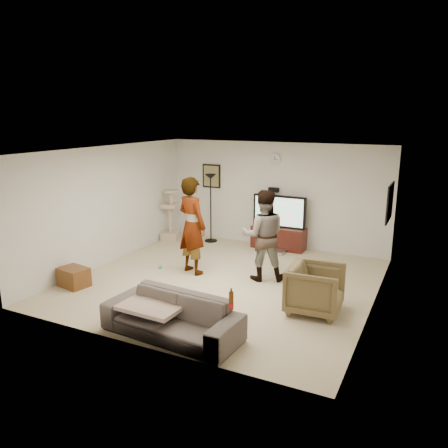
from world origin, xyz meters
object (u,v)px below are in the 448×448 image
at_px(cat_tree, 170,214).
at_px(person_right, 263,235).
at_px(side_table, 74,277).
at_px(tv, 279,211).
at_px(floor_lamp, 211,208).
at_px(sofa, 172,316).
at_px(beer_bottle, 231,301).
at_px(tv_stand, 279,238).
at_px(armchair, 315,289).
at_px(person_left, 192,226).

xyz_separation_m(cat_tree, person_right, (3.15, -1.60, 0.23)).
distance_m(cat_tree, side_table, 3.55).
xyz_separation_m(tv, floor_lamp, (-1.74, -0.16, -0.06)).
xyz_separation_m(tv, sofa, (0.07, -4.80, -0.61)).
distance_m(floor_lamp, beer_bottle, 5.39).
height_order(tv, side_table, tv).
distance_m(tv_stand, cat_tree, 2.82).
bearing_deg(sofa, beer_bottle, 4.14).
distance_m(tv_stand, floor_lamp, 1.84).
bearing_deg(person_right, beer_bottle, 77.86).
relative_size(tv, floor_lamp, 0.75).
distance_m(floor_lamp, person_right, 2.87).
height_order(tv_stand, armchair, armchair).
height_order(sofa, armchair, armchair).
distance_m(cat_tree, armchair, 5.18).
relative_size(tv_stand, beer_bottle, 5.10).
xyz_separation_m(tv, side_table, (-2.62, -3.98, -0.73)).
bearing_deg(floor_lamp, beer_bottle, -59.27).
bearing_deg(armchair, tv, 25.81).
relative_size(tv_stand, sofa, 0.62).
bearing_deg(sofa, side_table, 167.29).
bearing_deg(side_table, floor_lamp, 77.04).
bearing_deg(floor_lamp, side_table, -102.96).
xyz_separation_m(armchair, side_table, (-4.33, -0.89, -0.22)).
bearing_deg(cat_tree, tv, 9.68).
bearing_deg(cat_tree, side_table, -87.88).
relative_size(beer_bottle, side_table, 0.47).
bearing_deg(floor_lamp, person_left, -71.47).
bearing_deg(armchair, tv_stand, 25.81).
distance_m(tv_stand, person_right, 2.20).
distance_m(tv_stand, tv, 0.64).
relative_size(floor_lamp, cat_tree, 1.29).
xyz_separation_m(person_right, sofa, (-0.34, -2.73, -0.58)).
xyz_separation_m(cat_tree, person_left, (1.74, -1.87, 0.32)).
xyz_separation_m(cat_tree, armchair, (4.46, -2.62, -0.26)).
distance_m(person_right, side_table, 3.65).
bearing_deg(side_table, tv_stand, 56.66).
relative_size(tv, person_left, 0.65).
distance_m(tv, person_left, 2.55).
bearing_deg(person_right, tv_stand, -103.79).
bearing_deg(cat_tree, person_right, -26.91).
height_order(person_right, armchair, person_right).
relative_size(floor_lamp, sofa, 0.82).
xyz_separation_m(tv_stand, tv, (0.00, 0.00, 0.64)).
bearing_deg(sofa, cat_tree, 127.19).
height_order(tv, cat_tree, cat_tree).
height_order(beer_bottle, armchair, beer_bottle).
distance_m(person_right, armchair, 1.73).
height_order(floor_lamp, armchair, floor_lamp).
height_order(person_left, person_right, person_left).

